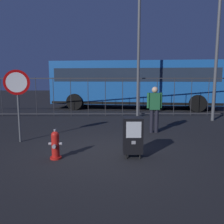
% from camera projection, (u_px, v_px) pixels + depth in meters
% --- Properties ---
extents(ground_plane, '(60.00, 60.00, 0.00)m').
position_uv_depth(ground_plane, '(102.00, 151.00, 6.42)').
color(ground_plane, black).
extents(fire_hydrant, '(0.33, 0.32, 0.75)m').
position_uv_depth(fire_hydrant, '(55.00, 145.00, 5.75)').
color(fire_hydrant, red).
rests_on(fire_hydrant, ground_plane).
extents(newspaper_box_primary, '(0.48, 0.42, 1.02)m').
position_uv_depth(newspaper_box_primary, '(133.00, 135.00, 5.84)').
color(newspaper_box_primary, black).
rests_on(newspaper_box_primary, ground_plane).
extents(stop_sign, '(0.71, 0.31, 2.23)m').
position_uv_depth(stop_sign, '(17.00, 91.00, 7.07)').
color(stop_sign, '#4C4F54').
rests_on(stop_sign, ground_plane).
extents(pedestrian, '(0.55, 0.22, 1.67)m').
position_uv_depth(pedestrian, '(154.00, 107.00, 8.41)').
color(pedestrian, black).
rests_on(pedestrian, ground_plane).
extents(fence_barrier, '(18.03, 0.04, 2.00)m').
position_uv_depth(fence_barrier, '(105.00, 96.00, 12.17)').
color(fence_barrier, '#2D2D33').
rests_on(fence_barrier, ground_plane).
extents(bus_near, '(10.74, 3.85, 3.00)m').
position_uv_depth(bus_near, '(135.00, 82.00, 15.06)').
color(bus_near, '#19519E').
rests_on(bus_near, ground_plane).
extents(street_light_near_left, '(0.32, 0.32, 7.33)m').
position_uv_depth(street_light_near_left, '(218.00, 26.00, 10.30)').
color(street_light_near_left, '#4C4F54').
rests_on(street_light_near_left, ground_plane).
extents(street_light_near_right, '(0.32, 0.32, 8.18)m').
position_uv_depth(street_light_near_right, '(139.00, 21.00, 11.20)').
color(street_light_near_right, '#4C4F54').
rests_on(street_light_near_right, ground_plane).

